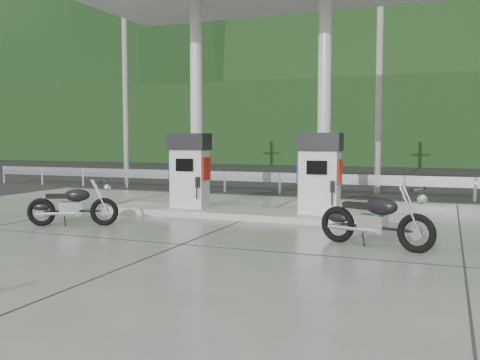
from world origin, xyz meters
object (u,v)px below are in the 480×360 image
(gas_pump_right, at_px, (320,174))
(motorcycle_right, at_px, (375,220))
(gas_pump_left, at_px, (190,171))
(motorcycle_left, at_px, (73,206))

(gas_pump_right, relative_size, motorcycle_right, 0.94)
(gas_pump_left, height_order, gas_pump_right, same)
(gas_pump_left, relative_size, gas_pump_right, 1.00)
(gas_pump_left, height_order, motorcycle_left, gas_pump_left)
(gas_pump_left, bearing_deg, motorcycle_right, -27.92)
(gas_pump_left, xyz_separation_m, motorcycle_left, (-1.46, -2.53, -0.63))
(gas_pump_left, relative_size, motorcycle_left, 1.02)
(motorcycle_left, height_order, motorcycle_right, motorcycle_right)
(gas_pump_right, height_order, motorcycle_left, gas_pump_right)
(gas_pump_right, distance_m, motorcycle_left, 5.34)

